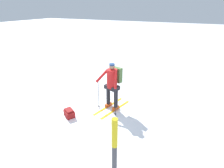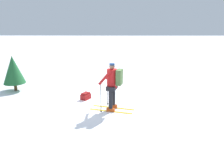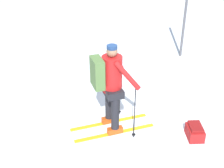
# 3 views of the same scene
# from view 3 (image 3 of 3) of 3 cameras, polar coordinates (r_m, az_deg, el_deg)

# --- Properties ---
(ground_plane) EXTENTS (80.00, 80.00, 0.00)m
(ground_plane) POSITION_cam_3_polar(r_m,az_deg,el_deg) (6.55, 6.72, -6.46)
(ground_plane) COLOR white
(skier) EXTENTS (0.99, 1.68, 1.77)m
(skier) POSITION_cam_3_polar(r_m,az_deg,el_deg) (5.69, -0.35, 0.30)
(skier) COLOR gold
(skier) RESTS_ON ground_plane
(dropped_backpack) EXTENTS (0.49, 0.45, 0.28)m
(dropped_backpack) POSITION_cam_3_polar(r_m,az_deg,el_deg) (6.17, 14.92, -8.43)
(dropped_backpack) COLOR maroon
(dropped_backpack) RESTS_ON ground_plane
(trail_marker) EXTENTS (0.08, 0.08, 2.35)m
(trail_marker) POSITION_cam_3_polar(r_m,az_deg,el_deg) (9.01, 13.31, 12.97)
(trail_marker) COLOR #4C4C51
(trail_marker) RESTS_ON ground_plane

